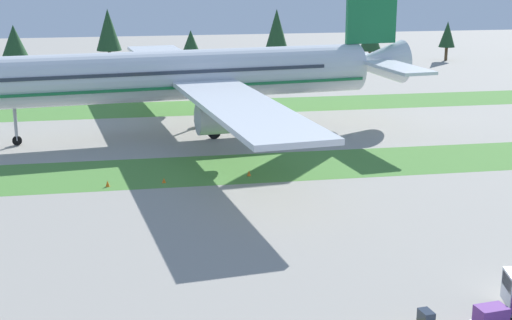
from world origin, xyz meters
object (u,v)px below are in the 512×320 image
at_px(airliner, 189,74).
at_px(cargo_dolly_lead, 491,316).
at_px(taxiway_marker_1, 249,173).
at_px(taxiway_marker_2, 108,184).
at_px(taxiway_marker_0, 164,180).

height_order(airliner, cargo_dolly_lead, airliner).
height_order(taxiway_marker_1, taxiway_marker_2, taxiway_marker_2).
relative_size(airliner, taxiway_marker_0, 150.06).
relative_size(airliner, taxiway_marker_2, 121.53).
bearing_deg(cargo_dolly_lead, airliner, 5.99).
bearing_deg(taxiway_marker_0, taxiway_marker_1, 5.98).
relative_size(taxiway_marker_0, taxiway_marker_2, 0.81).
xyz_separation_m(cargo_dolly_lead, taxiway_marker_0, (-18.68, 36.23, -0.66)).
distance_m(cargo_dolly_lead, taxiway_marker_2, 43.46).
relative_size(taxiway_marker_1, taxiway_marker_2, 0.96).
bearing_deg(airliner, cargo_dolly_lead, -173.99).
xyz_separation_m(airliner, taxiway_marker_0, (-4.90, -22.64, -7.80)).
bearing_deg(cargo_dolly_lead, taxiway_marker_1, 6.96).
height_order(cargo_dolly_lead, taxiway_marker_2, cargo_dolly_lead).
height_order(taxiway_marker_0, taxiway_marker_1, taxiway_marker_1).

